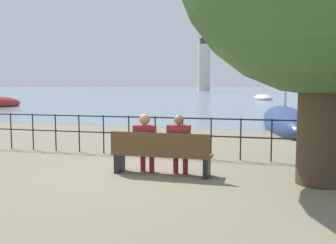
{
  "coord_description": "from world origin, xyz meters",
  "views": [
    {
      "loc": [
        2.12,
        -7.37,
        1.84
      ],
      "look_at": [
        0.0,
        0.5,
        1.05
      ],
      "focal_mm": 40.0,
      "sensor_mm": 36.0,
      "label": 1
    }
  ],
  "objects_px": {
    "sailboat_1": "(263,97)",
    "harbor_lighthouse": "(204,65)",
    "seated_person_left": "(145,141)",
    "park_bench": "(161,154)",
    "seated_person_right": "(179,142)",
    "sailboat_3": "(284,121)"
  },
  "relations": [
    {
      "from": "sailboat_1",
      "to": "harbor_lighthouse",
      "type": "xyz_separation_m",
      "value": [
        -23.18,
        89.18,
        9.65
      ]
    },
    {
      "from": "seated_person_left",
      "to": "harbor_lighthouse",
      "type": "distance_m",
      "value": 136.4
    },
    {
      "from": "seated_person_left",
      "to": "harbor_lighthouse",
      "type": "height_order",
      "value": "harbor_lighthouse"
    },
    {
      "from": "park_bench",
      "to": "seated_person_left",
      "type": "xyz_separation_m",
      "value": [
        -0.37,
        0.08,
        0.25
      ]
    },
    {
      "from": "sailboat_1",
      "to": "seated_person_right",
      "type": "bearing_deg",
      "value": -99.54
    },
    {
      "from": "sailboat_1",
      "to": "harbor_lighthouse",
      "type": "bearing_deg",
      "value": 96.3
    },
    {
      "from": "harbor_lighthouse",
      "to": "seated_person_right",
      "type": "bearing_deg",
      "value": -80.63
    },
    {
      "from": "park_bench",
      "to": "sailboat_1",
      "type": "bearing_deg",
      "value": 88.27
    },
    {
      "from": "seated_person_right",
      "to": "sailboat_3",
      "type": "relative_size",
      "value": 0.15
    },
    {
      "from": "sailboat_3",
      "to": "seated_person_right",
      "type": "bearing_deg",
      "value": -109.39
    },
    {
      "from": "seated_person_right",
      "to": "seated_person_left",
      "type": "bearing_deg",
      "value": -179.99
    },
    {
      "from": "sailboat_1",
      "to": "sailboat_3",
      "type": "bearing_deg",
      "value": -95.95
    },
    {
      "from": "park_bench",
      "to": "seated_person_right",
      "type": "bearing_deg",
      "value": 11.96
    },
    {
      "from": "sailboat_3",
      "to": "park_bench",
      "type": "bearing_deg",
      "value": -111.29
    },
    {
      "from": "seated_person_right",
      "to": "sailboat_3",
      "type": "distance_m",
      "value": 9.94
    },
    {
      "from": "sailboat_3",
      "to": "harbor_lighthouse",
      "type": "distance_m",
      "value": 127.53
    },
    {
      "from": "sailboat_3",
      "to": "harbor_lighthouse",
      "type": "xyz_separation_m",
      "value": [
        -24.62,
        124.75,
        9.65
      ]
    },
    {
      "from": "sailboat_3",
      "to": "harbor_lighthouse",
      "type": "bearing_deg",
      "value": 96.02
    },
    {
      "from": "seated_person_right",
      "to": "sailboat_1",
      "type": "xyz_separation_m",
      "value": [
        1.0,
        45.2,
        -0.39
      ]
    },
    {
      "from": "seated_person_left",
      "to": "harbor_lighthouse",
      "type": "relative_size",
      "value": 0.06
    },
    {
      "from": "seated_person_left",
      "to": "sailboat_3",
      "type": "height_order",
      "value": "sailboat_3"
    },
    {
      "from": "seated_person_left",
      "to": "seated_person_right",
      "type": "bearing_deg",
      "value": 0.01
    }
  ]
}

